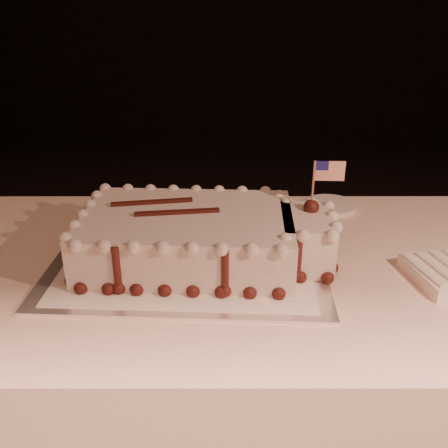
{
  "coord_description": "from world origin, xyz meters",
  "views": [
    {
      "loc": [
        -0.11,
        -0.39,
        1.31
      ],
      "look_at": [
        -0.11,
        0.6,
        0.84
      ],
      "focal_mm": 40.0,
      "sensor_mm": 36.0,
      "label": 1
    }
  ],
  "objects_px": {
    "banquet_table": "(265,388)",
    "sheet_cake": "(202,236)",
    "side_plate": "(330,205)",
    "cake_board": "(189,260)"
  },
  "relations": [
    {
      "from": "cake_board",
      "to": "side_plate",
      "type": "distance_m",
      "value": 0.5
    },
    {
      "from": "banquet_table",
      "to": "side_plate",
      "type": "distance_m",
      "value": 0.53
    },
    {
      "from": "cake_board",
      "to": "side_plate",
      "type": "xyz_separation_m",
      "value": [
        0.38,
        0.32,
        0.0
      ]
    },
    {
      "from": "cake_board",
      "to": "side_plate",
      "type": "bearing_deg",
      "value": 42.4
    },
    {
      "from": "banquet_table",
      "to": "side_plate",
      "type": "relative_size",
      "value": 16.2
    },
    {
      "from": "sheet_cake",
      "to": "side_plate",
      "type": "relative_size",
      "value": 3.95
    },
    {
      "from": "banquet_table",
      "to": "sheet_cake",
      "type": "xyz_separation_m",
      "value": [
        -0.15,
        -0.0,
        0.44
      ]
    },
    {
      "from": "banquet_table",
      "to": "sheet_cake",
      "type": "relative_size",
      "value": 4.1
    },
    {
      "from": "side_plate",
      "to": "cake_board",
      "type": "bearing_deg",
      "value": -140.43
    },
    {
      "from": "sheet_cake",
      "to": "side_plate",
      "type": "bearing_deg",
      "value": 42.17
    }
  ]
}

